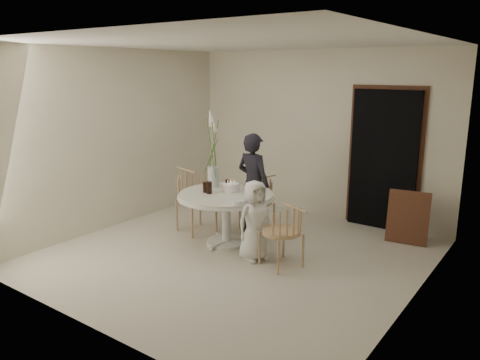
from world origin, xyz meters
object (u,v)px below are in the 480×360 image
Objects in this scene: chair_left at (191,191)px; birthday_cake at (231,187)px; table at (226,201)px; flower_vase at (213,160)px; chair_far at (262,195)px; boy at (255,221)px; girl at (253,184)px; chair_right at (288,227)px.

chair_left is 3.92× the size of birthday_cake.
table is 0.65m from flower_vase.
chair_far is 0.71× the size of flower_vase.
boy is (0.63, -0.23, -0.09)m from table.
flower_vase is (-0.39, -0.68, 0.61)m from chair_far.
girl is 0.69m from flower_vase.
flower_vase reaches higher than birthday_cake.
girl reaches higher than birthday_cake.
chair_far is 1.57m from chair_right.
birthday_cake is at bearing -85.12° from chair_far.
chair_far is (0.03, 0.86, -0.10)m from table.
girl is at bearing 54.01° from boy.
girl is 0.46m from birthday_cake.
flower_vase reaches higher than table.
table is at bearing -84.13° from chair_far.
table is 5.61× the size of birthday_cake.
chair_far is 0.77× the size of boy.
birthday_cake is (-0.01, 0.12, 0.17)m from table.
chair_right reaches higher than table.
chair_right is at bearing 147.37° from girl.
chair_right is 1.66m from flower_vase.
table is at bearing -86.32° from chair_left.
flower_vase is at bearing 154.61° from table.
chair_right is 1.22m from birthday_cake.
girl is (0.06, 0.57, 0.14)m from table.
table is 0.21m from birthday_cake.
chair_left is 0.83× the size of flower_vase.
table is at bearing 88.54° from boy.
birthday_cake is (-0.07, -0.45, 0.04)m from girl.
girl is at bearing 80.99° from birthday_cake.
chair_right is at bearing -37.55° from chair_far.
boy is at bearing -20.19° from table.
boy is at bearing 130.64° from girl.
birthday_cake reaches higher than chair_far.
table is 1.19× the size of flower_vase.
chair_left is at bearing 176.51° from birthday_cake.
birthday_cake is at bearing 86.35° from girl.
boy is at bearing -53.14° from chair_far.
table is 1.66× the size of chair_far.
chair_left is (-0.79, 0.17, -0.02)m from table.
girl reaches higher than chair_right.
chair_left is at bearing 168.09° from table.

